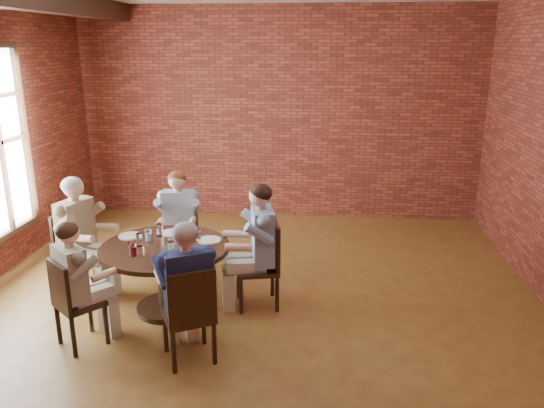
# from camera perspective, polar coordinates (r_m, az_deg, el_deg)

# --- Properties ---
(floor) EXTENTS (7.00, 7.00, 0.00)m
(floor) POSITION_cam_1_polar(r_m,az_deg,el_deg) (5.86, -2.39, -11.68)
(floor) COLOR olive
(floor) RESTS_ON ground
(wall_back) EXTENTS (7.00, 0.00, 7.00)m
(wall_back) POSITION_cam_1_polar(r_m,az_deg,el_deg) (8.70, 0.68, 9.58)
(wall_back) COLOR brown
(wall_back) RESTS_ON ground
(wall_front) EXTENTS (7.00, 0.00, 7.00)m
(wall_front) POSITION_cam_1_polar(r_m,az_deg,el_deg) (2.07, -16.96, -15.86)
(wall_front) COLOR brown
(wall_front) RESTS_ON ground
(dining_table) EXTENTS (1.37, 1.37, 0.75)m
(dining_table) POSITION_cam_1_polar(r_m,az_deg,el_deg) (5.81, -11.33, -6.47)
(dining_table) COLOR black
(dining_table) RESTS_ON floor
(chair_a) EXTENTS (0.54, 0.54, 0.97)m
(chair_a) POSITION_cam_1_polar(r_m,az_deg,el_deg) (5.83, -0.71, -6.12)
(chair_a) COLOR black
(chair_a) RESTS_ON floor
(diner_a) EXTENTS (0.80, 0.70, 1.38)m
(diner_a) POSITION_cam_1_polar(r_m,az_deg,el_deg) (5.76, -1.64, -4.60)
(diner_a) COLOR #436AAF
(diner_a) RESTS_ON floor
(chair_b) EXTENTS (0.47, 0.47, 0.93)m
(chair_b) POSITION_cam_1_polar(r_m,az_deg,el_deg) (6.80, -9.82, -3.13)
(chair_b) COLOR black
(chair_b) RESTS_ON floor
(diner_b) EXTENTS (0.59, 0.70, 1.32)m
(diner_b) POSITION_cam_1_polar(r_m,az_deg,el_deg) (6.67, -9.99, -2.13)
(diner_b) COLOR #8995AF
(diner_b) RESTS_ON floor
(chair_c) EXTENTS (0.56, 0.56, 0.96)m
(chair_c) POSITION_cam_1_polar(r_m,az_deg,el_deg) (6.55, -20.31, -4.61)
(chair_c) COLOR black
(chair_c) RESTS_ON floor
(diner_c) EXTENTS (0.82, 0.73, 1.38)m
(diner_c) POSITION_cam_1_polar(r_m,az_deg,el_deg) (6.43, -19.86, -3.32)
(diner_c) COLOR brown
(diner_c) RESTS_ON floor
(chair_d) EXTENTS (0.55, 0.55, 0.89)m
(chair_d) POSITION_cam_1_polar(r_m,az_deg,el_deg) (5.39, -20.74, -9.68)
(chair_d) COLOR black
(chair_d) RESTS_ON floor
(diner_d) EXTENTS (0.75, 0.76, 1.25)m
(diner_d) POSITION_cam_1_polar(r_m,az_deg,el_deg) (5.36, -20.17, -8.15)
(diner_d) COLOR #BEA495
(diner_d) RESTS_ON floor
(chair_e) EXTENTS (0.58, 0.58, 0.94)m
(chair_e) POSITION_cam_1_polar(r_m,az_deg,el_deg) (4.86, -8.79, -11.45)
(chair_e) COLOR black
(chair_e) RESTS_ON floor
(diner_e) EXTENTS (0.77, 0.82, 1.34)m
(diner_e) POSITION_cam_1_polar(r_m,az_deg,el_deg) (4.86, -9.12, -9.34)
(diner_e) COLOR #1A2049
(diner_e) RESTS_ON floor
(plate_a) EXTENTS (0.26, 0.26, 0.01)m
(plate_a) POSITION_cam_1_polar(r_m,az_deg,el_deg) (5.80, -6.78, -3.87)
(plate_a) COLOR white
(plate_a) RESTS_ON dining_table
(plate_b) EXTENTS (0.26, 0.26, 0.01)m
(plate_b) POSITION_cam_1_polar(r_m,az_deg,el_deg) (6.08, -10.66, -3.06)
(plate_b) COLOR white
(plate_b) RESTS_ON dining_table
(plate_c) EXTENTS (0.26, 0.26, 0.01)m
(plate_c) POSITION_cam_1_polar(r_m,az_deg,el_deg) (6.09, -15.00, -3.33)
(plate_c) COLOR white
(plate_c) RESTS_ON dining_table
(plate_d) EXTENTS (0.26, 0.26, 0.01)m
(plate_d) POSITION_cam_1_polar(r_m,az_deg,el_deg) (5.38, -10.01, -5.73)
(plate_d) COLOR white
(plate_d) RESTS_ON dining_table
(glass_a) EXTENTS (0.07, 0.07, 0.14)m
(glass_a) POSITION_cam_1_polar(r_m,az_deg,el_deg) (5.77, -8.01, -3.38)
(glass_a) COLOR white
(glass_a) RESTS_ON dining_table
(glass_b) EXTENTS (0.07, 0.07, 0.14)m
(glass_b) POSITION_cam_1_polar(r_m,az_deg,el_deg) (5.93, -10.22, -2.93)
(glass_b) COLOR white
(glass_b) RESTS_ON dining_table
(glass_c) EXTENTS (0.07, 0.07, 0.14)m
(glass_c) POSITION_cam_1_polar(r_m,az_deg,el_deg) (6.01, -12.00, -2.76)
(glass_c) COLOR white
(glass_c) RESTS_ON dining_table
(glass_d) EXTENTS (0.07, 0.07, 0.14)m
(glass_d) POSITION_cam_1_polar(r_m,az_deg,el_deg) (5.88, -13.16, -3.26)
(glass_d) COLOR white
(glass_d) RESTS_ON dining_table
(glass_e) EXTENTS (0.07, 0.07, 0.14)m
(glass_e) POSITION_cam_1_polar(r_m,az_deg,el_deg) (5.77, -14.05, -3.73)
(glass_e) COLOR white
(glass_e) RESTS_ON dining_table
(glass_f) EXTENTS (0.07, 0.07, 0.14)m
(glass_f) POSITION_cam_1_polar(r_m,az_deg,el_deg) (5.52, -14.75, -4.72)
(glass_f) COLOR white
(glass_f) RESTS_ON dining_table
(glass_g) EXTENTS (0.07, 0.07, 0.14)m
(glass_g) POSITION_cam_1_polar(r_m,az_deg,el_deg) (5.54, -10.82, -4.39)
(glass_g) COLOR white
(glass_g) RESTS_ON dining_table
(smartphone) EXTENTS (0.13, 0.17, 0.01)m
(smartphone) POSITION_cam_1_polar(r_m,az_deg,el_deg) (5.53, -8.15, -4.99)
(smartphone) COLOR black
(smartphone) RESTS_ON dining_table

